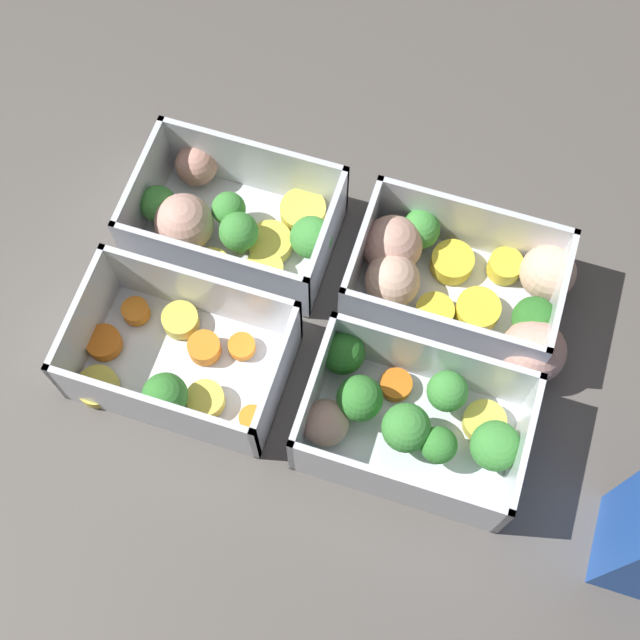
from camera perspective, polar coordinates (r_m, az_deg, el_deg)
The scene contains 5 objects.
ground_plane at distance 0.73m, azimuth -0.00°, elevation -0.72°, with size 4.00×4.00×0.00m, color #56514C.
container_near_left at distance 0.73m, azimuth 9.25°, elevation 2.11°, with size 0.19×0.12×0.07m.
container_near_right at distance 0.75m, azimuth -5.92°, elevation 6.37°, with size 0.16×0.13×0.07m.
container_far_left at distance 0.68m, azimuth 5.64°, elevation -6.27°, with size 0.17×0.11×0.07m.
container_far_right at distance 0.70m, azimuth -9.15°, elevation -2.59°, with size 0.17×0.11×0.07m.
Camera 1 is at (-0.08, 0.26, 0.68)m, focal length 50.00 mm.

